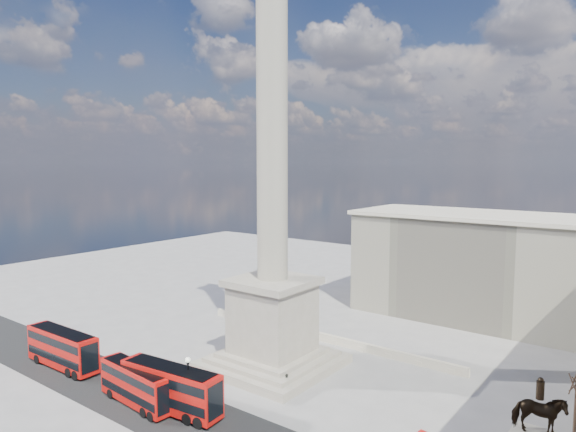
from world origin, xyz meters
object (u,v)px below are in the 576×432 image
(red_bus_b, at_px, (171,388))
(victorian_lamp, at_px, (188,381))
(nelsons_column, at_px, (273,261))
(red_bus_e, at_px, (63,349))
(pedestrian_crossing, at_px, (287,382))
(red_bus_a, at_px, (137,385))

(red_bus_b, relative_size, victorian_lamp, 1.98)
(nelsons_column, distance_m, red_bus_e, 27.19)
(red_bus_e, relative_size, pedestrian_crossing, 6.00)
(red_bus_a, distance_m, red_bus_b, 4.06)
(victorian_lamp, distance_m, pedestrian_crossing, 11.17)
(victorian_lamp, bearing_deg, red_bus_b, -162.77)
(red_bus_b, bearing_deg, red_bus_a, -168.84)
(red_bus_b, bearing_deg, victorian_lamp, 11.35)
(red_bus_e, height_order, pedestrian_crossing, red_bus_e)
(red_bus_a, bearing_deg, red_bus_e, -177.74)
(red_bus_e, bearing_deg, red_bus_b, 0.97)
(red_bus_a, height_order, pedestrian_crossing, red_bus_a)
(red_bus_b, xyz_separation_m, victorian_lamp, (1.84, 0.57, 1.02))
(red_bus_e, bearing_deg, red_bus_a, -3.03)
(victorian_lamp, relative_size, pedestrian_crossing, 3.08)
(nelsons_column, distance_m, victorian_lamp, 17.18)
(red_bus_a, xyz_separation_m, red_bus_e, (-14.95, 0.49, 0.27))
(red_bus_e, xyz_separation_m, pedestrian_crossing, (25.06, 11.23, -1.45))
(victorian_lamp, bearing_deg, red_bus_e, -176.49)
(red_bus_a, relative_size, pedestrian_crossing, 5.38)
(red_bus_b, distance_m, victorian_lamp, 2.18)
(red_bus_e, bearing_deg, nelsons_column, 37.19)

